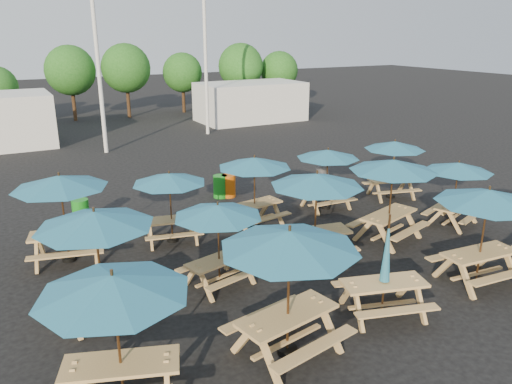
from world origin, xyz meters
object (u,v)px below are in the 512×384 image
waste_bin_2 (220,186)px  waste_bin_3 (322,172)px  picnic_unit_11 (328,157)px  picnic_unit_14 (395,148)px  picnic_unit_1 (95,224)px  picnic_unit_4 (218,214)px  picnic_unit_2 (60,186)px  waste_bin_1 (229,186)px  picnic_unit_8 (254,166)px  picnic_unit_9 (488,201)px  picnic_unit_13 (458,170)px  picnic_unit_5 (169,181)px  picnic_unit_7 (317,184)px  picnic_unit_0 (113,291)px  picnic_unit_6 (385,274)px  picnic_unit_10 (393,169)px  waste_bin_0 (81,212)px  picnic_unit_3 (289,246)px

waste_bin_2 → waste_bin_3: (4.48, -0.23, 0.00)m
picnic_unit_11 → picnic_unit_14: (2.85, -0.17, 0.03)m
picnic_unit_1 → picnic_unit_4: size_ratio=1.09×
picnic_unit_14 → picnic_unit_1: bearing=-149.5°
picnic_unit_1 → picnic_unit_2: picnic_unit_1 is taller
picnic_unit_14 → waste_bin_1: 6.24m
picnic_unit_8 → picnic_unit_9: size_ratio=0.99×
picnic_unit_13 → waste_bin_1: picnic_unit_13 is taller
picnic_unit_5 → waste_bin_3: bearing=33.1°
picnic_unit_5 → picnic_unit_9: picnic_unit_9 is taller
picnic_unit_8 → picnic_unit_13: (5.65, -2.90, -0.17)m
picnic_unit_8 → picnic_unit_9: picnic_unit_9 is taller
picnic_unit_2 → picnic_unit_11: picnic_unit_2 is taller
picnic_unit_2 → picnic_unit_9: 10.61m
picnic_unit_7 → picnic_unit_8: bearing=106.7°
picnic_unit_0 → picnic_unit_14: size_ratio=1.17×
picnic_unit_0 → picnic_unit_4: size_ratio=1.21×
picnic_unit_9 → picnic_unit_11: 6.21m
picnic_unit_14 → waste_bin_3: 3.36m
picnic_unit_7 → picnic_unit_8: picnic_unit_7 is taller
picnic_unit_6 → waste_bin_3: size_ratio=2.77×
picnic_unit_10 → picnic_unit_14: picnic_unit_10 is taller
picnic_unit_0 → picnic_unit_4: bearing=63.4°
picnic_unit_9 → waste_bin_2: 9.65m
picnic_unit_1 → picnic_unit_13: bearing=-8.2°
picnic_unit_0 → picnic_unit_5: bearing=83.5°
picnic_unit_11 → waste_bin_0: (-7.83, 2.44, -1.44)m
picnic_unit_10 → waste_bin_2: (-2.74, 6.00, -1.76)m
picnic_unit_7 → picnic_unit_3: bearing=-120.6°
picnic_unit_0 → picnic_unit_11: 10.74m
picnic_unit_6 → waste_bin_2: (0.23, 9.07, -0.54)m
picnic_unit_9 → picnic_unit_13: 3.97m
picnic_unit_0 → picnic_unit_1: bearing=103.5°
picnic_unit_13 → waste_bin_1: bearing=111.1°
picnic_unit_2 → picnic_unit_5: size_ratio=1.16×
picnic_unit_13 → picnic_unit_6: bearing=-171.3°
picnic_unit_6 → picnic_unit_7: size_ratio=0.81×
picnic_unit_8 → picnic_unit_4: bearing=-139.3°
waste_bin_2 → picnic_unit_9: bearing=-72.6°
picnic_unit_3 → waste_bin_0: size_ratio=3.61×
picnic_unit_8 → picnic_unit_11: bearing=-3.3°
picnic_unit_14 → waste_bin_3: bearing=126.5°
picnic_unit_10 → picnic_unit_14: size_ratio=1.17×
picnic_unit_8 → waste_bin_3: bearing=23.0°
waste_bin_0 → picnic_unit_3: bearing=-75.6°
picnic_unit_1 → picnic_unit_6: bearing=-36.9°
picnic_unit_11 → picnic_unit_13: picnic_unit_11 is taller
picnic_unit_8 → picnic_unit_9: (3.08, -5.92, 0.14)m
picnic_unit_5 → picnic_unit_8: bearing=10.7°
picnic_unit_10 → waste_bin_3: (1.75, 5.77, -1.76)m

